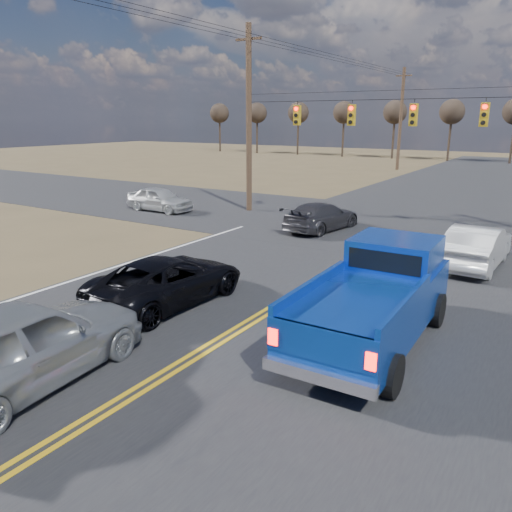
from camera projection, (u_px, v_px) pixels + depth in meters
The scene contains 12 objects.
ground at pixel (129, 398), 9.54m from camera, with size 160.00×160.00×0.00m, color brown.
road_main at pixel (338, 269), 17.68m from camera, with size 14.00×120.00×0.02m, color #28282B.
road_cross at pixel (404, 228), 24.18m from camera, with size 120.00×12.00×0.02m, color #28282B.
signal_gantry at pixel (423, 120), 22.40m from camera, with size 19.60×4.83×10.00m.
utility_poles at pixel (407, 117), 21.97m from camera, with size 19.60×58.32×10.00m.
treeline at pixel (456, 109), 29.95m from camera, with size 87.00×117.80×7.40m.
pickup_truck at pixel (376, 298), 11.64m from camera, with size 2.52×6.10×2.27m.
silver_suv at pixel (21, 344), 9.74m from camera, with size 2.13×5.30×1.80m, color gray.
black_suv at pixel (168, 280), 14.30m from camera, with size 2.28×4.94×1.37m, color black.
white_car_queue at pixel (477, 246), 17.75m from camera, with size 1.61×4.61×1.52m, color silver.
dgrey_car_queue at pixel (321, 216), 23.66m from camera, with size 1.85×4.55×1.32m, color #36363B.
cross_car_west at pixel (160, 199), 28.47m from camera, with size 4.05×1.63×1.38m, color #BABABA.
Camera 1 is at (6.59, -5.84, 5.16)m, focal length 35.00 mm.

